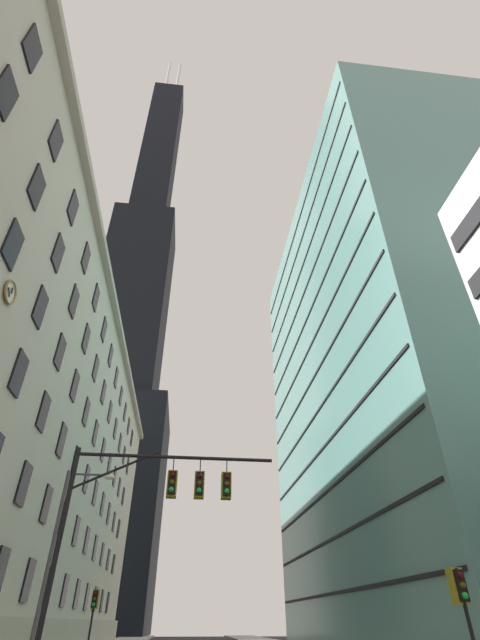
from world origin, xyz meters
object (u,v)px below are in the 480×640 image
(traffic_light_far_left, at_px, (95,603))
(traffic_signal_mast, at_px, (159,502))
(traffic_light_near_right, at_px, (460,592))
(street_lamppost, at_px, (60,544))

(traffic_light_far_left, bearing_deg, traffic_signal_mast, -73.95)
(traffic_light_near_right, bearing_deg, traffic_light_far_left, 129.67)
(traffic_light_near_right, xyz_separation_m, street_lamppost, (-14.68, 7.32, 2.15))
(traffic_light_far_left, height_order, street_lamppost, street_lamppost)
(traffic_signal_mast, xyz_separation_m, traffic_light_far_left, (-4.18, 14.52, -2.90))
(traffic_signal_mast, height_order, traffic_light_near_right, traffic_signal_mast)
(traffic_signal_mast, bearing_deg, street_lamppost, 134.77)
(traffic_signal_mast, distance_m, traffic_light_near_right, 10.96)
(traffic_light_near_right, distance_m, traffic_light_far_left, 22.43)
(traffic_signal_mast, relative_size, street_lamppost, 1.03)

